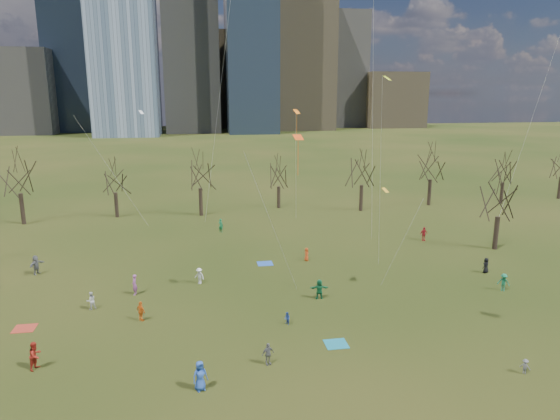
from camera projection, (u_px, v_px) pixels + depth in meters
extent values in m
plane|color=black|center=(308.00, 343.00, 35.74)|extent=(500.00, 500.00, 0.00)
cube|color=slate|center=(190.00, 24.00, 220.45)|extent=(24.00, 24.00, 95.00)
cube|color=#384C66|center=(251.00, 10.00, 213.90)|extent=(22.00, 22.00, 105.00)
cube|color=#726347|center=(302.00, 54.00, 241.22)|extent=(28.00, 28.00, 72.00)
cube|color=#384C66|center=(77.00, 60.00, 229.88)|extent=(25.00, 25.00, 65.00)
cube|color=slate|center=(343.00, 71.00, 261.26)|extent=(22.00, 22.00, 58.00)
cube|color=#726347|center=(217.00, 80.00, 261.51)|extent=(30.00, 30.00, 48.00)
cube|color=slate|center=(16.00, 92.00, 219.55)|extent=(35.00, 30.00, 36.00)
cube|color=#726347|center=(390.00, 100.00, 263.91)|extent=(30.00, 28.00, 28.00)
cylinder|color=black|center=(22.00, 209.00, 67.70)|extent=(0.55, 0.55, 4.28)
cylinder|color=black|center=(116.00, 205.00, 71.63)|extent=(0.52, 0.52, 3.60)
cylinder|color=black|center=(201.00, 202.00, 72.56)|extent=(0.54, 0.54, 4.05)
cylinder|color=black|center=(279.00, 197.00, 77.45)|extent=(0.51, 0.51, 3.38)
cylinder|color=black|center=(361.00, 198.00, 75.48)|extent=(0.54, 0.54, 3.96)
cylinder|color=black|center=(429.00, 192.00, 79.31)|extent=(0.54, 0.54, 4.14)
cylinder|color=black|center=(502.00, 193.00, 80.36)|extent=(0.52, 0.52, 3.51)
cylinder|color=black|center=(560.00, 188.00, 84.19)|extent=(0.53, 0.53, 3.74)
cylinder|color=black|center=(496.00, 233.00, 56.78)|extent=(0.53, 0.53, 3.83)
cube|color=teal|center=(336.00, 344.00, 35.51)|extent=(1.60, 1.50, 0.03)
cube|color=#2653B5|center=(265.00, 263.00, 52.31)|extent=(1.60, 1.50, 0.03)
cube|color=#AE3522|center=(25.00, 328.00, 37.86)|extent=(1.60, 1.50, 0.03)
imported|color=#2952B5|center=(200.00, 376.00, 29.83)|extent=(1.07, 0.88, 1.88)
imported|color=maroon|center=(35.00, 356.00, 32.13)|extent=(1.02, 1.13, 1.89)
imported|color=slate|center=(525.00, 366.00, 31.68)|extent=(0.72, 0.73, 1.00)
imported|color=orange|center=(141.00, 311.00, 38.98)|extent=(0.93, 0.96, 1.61)
imported|color=#176B3E|center=(319.00, 289.00, 43.22)|extent=(1.67, 0.66, 1.76)
imported|color=black|center=(486.00, 265.00, 49.46)|extent=(0.89, 0.77, 1.54)
imported|color=#9F4F99|center=(134.00, 285.00, 44.09)|extent=(0.51, 0.72, 1.86)
imported|color=#2647A7|center=(287.00, 318.00, 38.41)|extent=(0.55, 0.61, 1.01)
imported|color=silver|center=(199.00, 276.00, 46.62)|extent=(1.14, 1.06, 1.54)
imported|color=red|center=(424.00, 234.00, 60.26)|extent=(1.05, 0.58, 1.70)
imported|color=slate|center=(36.00, 265.00, 49.08)|extent=(1.37, 1.83, 1.92)
imported|color=#CF4517|center=(306.00, 254.00, 53.08)|extent=(0.55, 0.75, 1.42)
imported|color=#1B7A43|center=(221.00, 225.00, 64.03)|extent=(0.77, 0.73, 1.77)
imported|color=silver|center=(91.00, 301.00, 41.11)|extent=(0.92, 0.85, 1.51)
imported|color=#19724C|center=(504.00, 282.00, 44.95)|extent=(1.20, 1.12, 1.63)
imported|color=slate|center=(268.00, 354.00, 32.68)|extent=(0.97, 0.68, 1.52)
plane|color=#FC5115|center=(298.00, 137.00, 38.97)|extent=(1.07, 1.00, 0.38)
cylinder|color=silver|center=(275.00, 233.00, 35.56)|extent=(5.19, 9.27, 12.69)
cylinder|color=#FC5115|center=(298.00, 158.00, 39.34)|extent=(0.04, 0.04, 2.70)
plane|color=#CBE624|center=(387.00, 78.00, 44.15)|extent=(0.98, 0.96, 0.40)
cylinder|color=silver|center=(380.00, 182.00, 42.46)|extent=(3.18, 7.12, 17.34)
cylinder|color=silver|center=(373.00, 97.00, 51.15)|extent=(2.33, 3.36, 31.36)
cylinder|color=silver|center=(218.00, 112.00, 57.65)|extent=(3.72, 6.52, 27.80)
plane|color=orange|center=(297.00, 112.00, 62.52)|extent=(1.20, 1.11, 0.56)
cylinder|color=silver|center=(296.00, 171.00, 59.89)|extent=(1.84, 8.47, 13.80)
cylinder|color=orange|center=(297.00, 126.00, 62.93)|extent=(0.04, 0.04, 3.00)
plane|color=yellow|center=(385.00, 190.00, 40.82)|extent=(0.78, 0.74, 0.35)
cylinder|color=silver|center=(401.00, 245.00, 40.15)|extent=(1.65, 3.65, 8.30)
cylinder|color=silver|center=(543.00, 87.00, 55.57)|extent=(5.98, 3.24, 33.41)
plane|color=white|center=(141.00, 112.00, 58.78)|extent=(0.80, 0.79, 0.43)
cylinder|color=silver|center=(115.00, 176.00, 56.20)|extent=(5.93, 7.69, 13.88)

